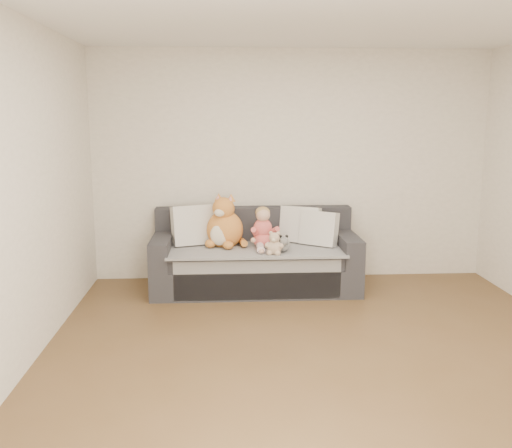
{
  "coord_description": "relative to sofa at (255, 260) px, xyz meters",
  "views": [
    {
      "loc": [
        -0.78,
        -3.97,
        1.87
      ],
      "look_at": [
        -0.44,
        1.87,
        0.75
      ],
      "focal_mm": 40.0,
      "sensor_mm": 36.0,
      "label": 1
    }
  ],
  "objects": [
    {
      "name": "room_shell",
      "position": [
        0.44,
        -1.64,
        0.99
      ],
      "size": [
        5.0,
        5.0,
        5.0
      ],
      "color": "brown",
      "rests_on": "ground"
    },
    {
      "name": "sofa",
      "position": [
        0.0,
        0.0,
        0.0
      ],
      "size": [
        2.2,
        0.94,
        0.85
      ],
      "color": "#27272C",
      "rests_on": "ground"
    },
    {
      "name": "cushion_left",
      "position": [
        -0.66,
        0.09,
        0.38
      ],
      "size": [
        0.52,
        0.36,
        0.45
      ],
      "rotation": [
        0.0,
        0.0,
        0.33
      ],
      "color": "silver",
      "rests_on": "sofa"
    },
    {
      "name": "cushion_right_back",
      "position": [
        0.51,
        0.15,
        0.36
      ],
      "size": [
        0.48,
        0.37,
        0.41
      ],
      "rotation": [
        0.0,
        0.0,
        -0.45
      ],
      "color": "silver",
      "rests_on": "sofa"
    },
    {
      "name": "cushion_right_front",
      "position": [
        0.7,
        -0.01,
        0.35
      ],
      "size": [
        0.44,
        0.38,
        0.39
      ],
      "rotation": [
        0.0,
        0.0,
        -0.6
      ],
      "color": "silver",
      "rests_on": "sofa"
    },
    {
      "name": "toddler",
      "position": [
        0.08,
        -0.09,
        0.35
      ],
      "size": [
        0.32,
        0.45,
        0.45
      ],
      "rotation": [
        0.0,
        0.0,
        0.12
      ],
      "color": "#CB5F47",
      "rests_on": "sofa"
    },
    {
      "name": "plush_cat",
      "position": [
        -0.33,
        0.01,
        0.38
      ],
      "size": [
        0.46,
        0.42,
        0.6
      ],
      "rotation": [
        0.0,
        0.0,
        -0.42
      ],
      "color": "#B66628",
      "rests_on": "sofa"
    },
    {
      "name": "teddy_bear",
      "position": [
        0.17,
        -0.4,
        0.26
      ],
      "size": [
        0.19,
        0.15,
        0.25
      ],
      "rotation": [
        0.0,
        0.0,
        -0.25
      ],
      "color": "tan",
      "rests_on": "sofa"
    },
    {
      "name": "plush_cow",
      "position": [
        0.27,
        -0.29,
        0.24
      ],
      "size": [
        0.16,
        0.24,
        0.2
      ],
      "rotation": [
        0.0,
        0.0,
        0.03
      ],
      "color": "white",
      "rests_on": "sofa"
    },
    {
      "name": "sippy_cup",
      "position": [
        0.19,
        -0.18,
        0.22
      ],
      "size": [
        0.1,
        0.08,
        0.11
      ],
      "rotation": [
        0.0,
        0.0,
        0.29
      ],
      "color": "#72338B",
      "rests_on": "sofa"
    }
  ]
}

